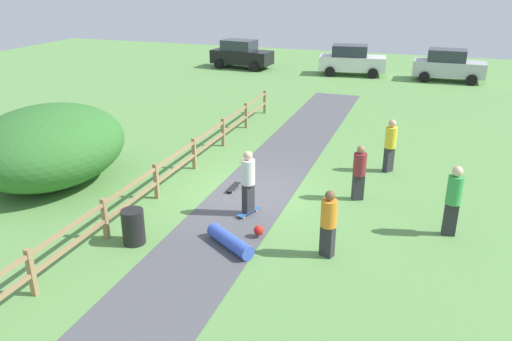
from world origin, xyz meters
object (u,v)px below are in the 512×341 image
Objects in this scene: trash_bin at (133,227)px; parked_car_black at (241,54)px; skater_fallen at (232,240)px; bystander_green at (453,197)px; parked_car_white at (352,60)px; bystander_yellow at (390,143)px; skater_riding at (248,180)px; bystander_maroon at (359,170)px; bystander_orange at (329,221)px; bush_large at (49,145)px; parked_car_silver at (448,65)px; skateboard_loose at (233,187)px.

parked_car_black is (-6.14, 23.75, 0.51)m from trash_bin.
bystander_green is (5.03, 2.44, 0.85)m from skater_fallen.
parked_car_white is at bearing -0.09° from parked_car_black.
skater_riding is at bearing -125.82° from bystander_yellow.
bystander_maroon reaches higher than skater_fallen.
bystander_maroon is 1.00× the size of bystander_orange.
bystander_maroon is 3.46m from bystander_orange.
bush_large is 24.34m from parked_car_silver.
bystander_yellow is 1.07× the size of bystander_orange.
bystander_yellow is 20.36m from parked_car_black.
parked_car_silver reaches higher than trash_bin.
parked_car_silver is 0.97× the size of parked_car_black.
bush_large reaches higher than skater_riding.
parked_car_white is (-3.98, 16.68, -0.05)m from bystander_yellow.
bystander_orange is (9.25, -1.60, -0.31)m from bush_large.
parked_car_white is 7.68m from parked_car_black.
skateboard_loose is 0.44× the size of bystander_yellow.
parked_car_white reaches higher than bystander_orange.
bystander_yellow is 0.42× the size of parked_car_black.
parked_car_white is (-5.89, 20.70, -0.10)m from bystander_green.
bystander_orange is at bearing -64.59° from parked_car_black.
bystander_yellow is at bearing -55.07° from parked_car_black.
parked_car_white is at bearing 91.67° from skater_riding.
skater_riding is 5.74m from bystander_yellow.
bush_large is 3.53× the size of skater_fallen.
bush_large reaches higher than parked_car_silver.
bystander_yellow is at bearing 51.98° from trash_bin.
skater_fallen is 0.87× the size of bystander_maroon.
parked_car_silver reaches higher than bystander_yellow.
bystander_maroon is (3.76, 0.56, 0.84)m from skateboard_loose.
bush_large is at bearing 170.21° from bystander_orange.
bystander_orange is 0.39× the size of parked_car_white.
bystander_green is at bearing 36.69° from bystander_orange.
bush_large reaches higher than bystander_maroon.
parked_car_white is at bearing 92.14° from skater_fallen.
skater_fallen is 0.34× the size of parked_car_white.
skateboard_loose is (-1.28, 3.28, -0.11)m from skater_fallen.
bush_large is at bearing -156.07° from bystander_yellow.
parked_car_black is (-8.54, 23.15, 0.76)m from skater_fallen.
bystander_green is (7.43, 3.04, 0.60)m from trash_bin.
bush_large reaches higher than bystander_green.
skater_riding is 5.31m from bystander_green.
bystander_maroon is at bearing -97.61° from parked_car_silver.
bystander_green is (1.91, -4.02, 0.05)m from bystander_yellow.
skater_riding reaches higher than trash_bin.
skater_fallen is 0.87× the size of bystander_orange.
skateboard_loose is at bearing -171.54° from bystander_maroon.
bush_large is at bearing 164.11° from skater_fallen.
skateboard_loose is (1.12, 3.88, -0.36)m from trash_bin.
bystander_orange is 22.97m from parked_car_white.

